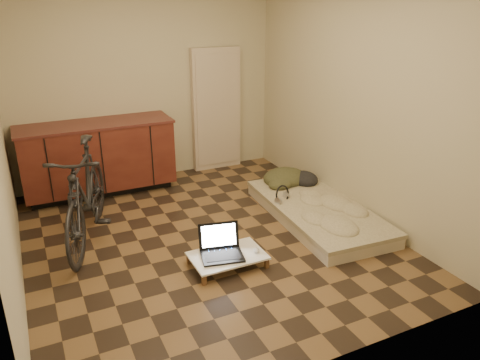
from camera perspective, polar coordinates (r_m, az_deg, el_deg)
name	(u,v)px	position (r m, az deg, el deg)	size (l,w,h in m)	color
room_shell	(203,115)	(4.43, -4.57, 7.89)	(3.50, 4.00, 2.60)	brown
cabinets	(98,157)	(6.08, -16.89, 2.65)	(1.84, 0.62, 0.91)	black
appliance_panel	(216,110)	(6.63, -2.92, 8.56)	(0.70, 0.10, 1.70)	beige
bicycle	(85,189)	(4.85, -18.39, -1.08)	(0.51, 1.75, 1.13)	black
futon	(317,211)	(5.34, 9.41, -3.79)	(1.03, 1.95, 0.16)	beige
clothing_pile	(290,173)	(5.87, 6.14, 0.90)	(0.59, 0.49, 0.24)	#393A22
headphones	(282,194)	(5.33, 5.20, -1.69)	(0.25, 0.23, 0.16)	black
lap_desk	(228,256)	(4.38, -1.53, -9.27)	(0.68, 0.44, 0.11)	brown
laptop	(221,249)	(4.36, -2.32, -8.44)	(0.44, 0.41, 0.26)	black
mouse	(256,250)	(4.41, 2.01, -8.56)	(0.05, 0.09, 0.03)	silver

